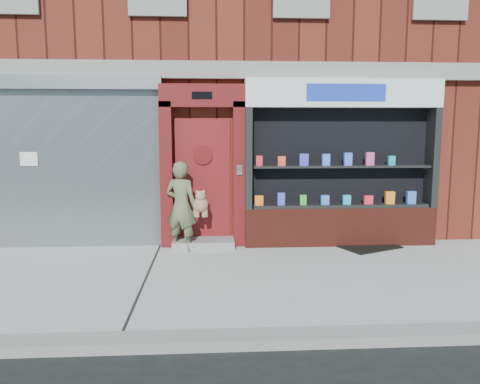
{
  "coord_description": "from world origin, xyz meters",
  "views": [
    {
      "loc": [
        -0.59,
        -6.54,
        2.17
      ],
      "look_at": [
        -0.13,
        1.0,
        1.1
      ],
      "focal_mm": 35.0,
      "sensor_mm": 36.0,
      "label": 1
    }
  ],
  "objects": [
    {
      "name": "shutter_bay",
      "position": [
        -3.0,
        1.93,
        1.72
      ],
      "size": [
        3.1,
        0.3,
        3.04
      ],
      "color": "gray",
      "rests_on": "ground"
    },
    {
      "name": "ground",
      "position": [
        0.0,
        0.0,
        0.0
      ],
      "size": [
        80.0,
        80.0,
        0.0
      ],
      "primitive_type": "plane",
      "color": "#9E9E99",
      "rests_on": "ground"
    },
    {
      "name": "red_door_bay",
      "position": [
        -0.75,
        1.86,
        1.46
      ],
      "size": [
        1.52,
        0.58,
        2.9
      ],
      "color": "#520E10",
      "rests_on": "ground"
    },
    {
      "name": "curb",
      "position": [
        0.0,
        -2.15,
        0.06
      ],
      "size": [
        60.0,
        0.3,
        0.12
      ],
      "primitive_type": "cube",
      "color": "gray",
      "rests_on": "ground"
    },
    {
      "name": "building",
      "position": [
        -0.0,
        5.99,
        4.0
      ],
      "size": [
        12.0,
        8.16,
        8.0
      ],
      "color": "#541A13",
      "rests_on": "ground"
    },
    {
      "name": "doormat",
      "position": [
        2.23,
        1.55,
        0.01
      ],
      "size": [
        1.22,
        1.07,
        0.03
      ],
      "primitive_type": "cube",
      "rotation": [
        0.0,
        0.0,
        0.43
      ],
      "color": "black",
      "rests_on": "ground"
    },
    {
      "name": "pharmacy_bay",
      "position": [
        1.75,
        1.81,
        1.37
      ],
      "size": [
        3.5,
        0.41,
        3.0
      ],
      "color": "maroon",
      "rests_on": "ground"
    },
    {
      "name": "woman",
      "position": [
        -1.1,
        1.54,
        0.79
      ],
      "size": [
        0.81,
        0.57,
        1.58
      ],
      "color": "#5C6140",
      "rests_on": "ground"
    }
  ]
}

